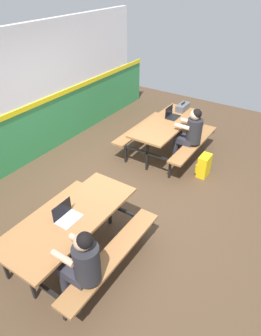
% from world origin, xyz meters
% --- Properties ---
extents(ground_plane, '(10.00, 10.00, 0.02)m').
position_xyz_m(ground_plane, '(0.00, 0.00, -0.01)').
color(ground_plane, '#4C3826').
extents(accent_backdrop, '(8.00, 0.14, 2.60)m').
position_xyz_m(accent_backdrop, '(0.00, 2.35, 1.25)').
color(accent_backdrop, '#338C4C').
rests_on(accent_backdrop, ground).
extents(picnic_table_left, '(1.93, 1.55, 0.74)m').
position_xyz_m(picnic_table_left, '(-1.59, -0.18, 0.58)').
color(picnic_table_left, '#9E6B3D').
rests_on(picnic_table_left, ground).
extents(picnic_table_right, '(1.93, 1.55, 0.74)m').
position_xyz_m(picnic_table_right, '(1.59, 0.12, 0.58)').
color(picnic_table_right, '#9E6B3D').
rests_on(picnic_table_right, ground).
extents(student_nearer, '(0.36, 0.53, 1.21)m').
position_xyz_m(student_nearer, '(-2.05, -0.73, 0.71)').
color(student_nearer, '#2D2D38').
rests_on(student_nearer, ground).
extents(student_further, '(0.36, 0.53, 1.21)m').
position_xyz_m(student_further, '(1.51, -0.44, 0.71)').
color(student_further, '#2D2D38').
rests_on(student_further, ground).
extents(laptop_silver, '(0.32, 0.22, 0.22)m').
position_xyz_m(laptop_silver, '(-1.65, -0.14, 0.79)').
color(laptop_silver, silver).
rests_on(laptop_silver, picnic_table_left).
extents(laptop_dark, '(0.32, 0.22, 0.22)m').
position_xyz_m(laptop_dark, '(1.86, 0.15, 0.79)').
color(laptop_dark, black).
rests_on(laptop_dark, picnic_table_right).
extents(toolbox_grey, '(0.40, 0.18, 0.18)m').
position_xyz_m(toolbox_grey, '(2.33, 0.12, 0.81)').
color(toolbox_grey, '#595B60').
rests_on(toolbox_grey, picnic_table_right).
extents(backpack_dark, '(0.30, 0.22, 0.44)m').
position_xyz_m(backpack_dark, '(1.26, -0.90, 0.22)').
color(backpack_dark, yellow).
rests_on(backpack_dark, ground).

